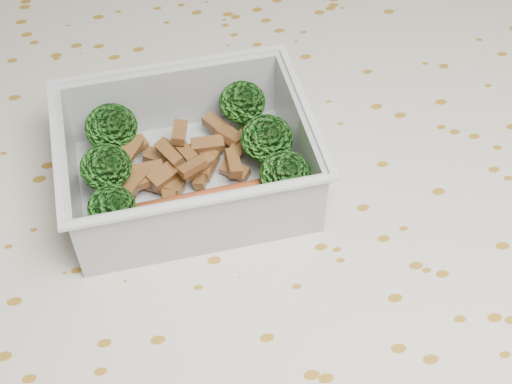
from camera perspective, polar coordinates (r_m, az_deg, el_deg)
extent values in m
cube|color=brown|center=(0.52, -0.50, -3.92)|extent=(1.40, 0.90, 0.04)
cube|color=beige|center=(0.50, -0.52, -2.38)|extent=(1.46, 0.96, 0.01)
cube|color=silver|center=(0.52, -5.27, 0.68)|extent=(0.17, 0.13, 0.00)
cube|color=silver|center=(0.54, -6.63, 7.45)|extent=(0.16, 0.01, 0.05)
cube|color=silver|center=(0.46, -4.19, -2.60)|extent=(0.16, 0.01, 0.05)
cube|color=silver|center=(0.51, 3.40, 4.39)|extent=(0.01, 0.12, 0.05)
cube|color=silver|center=(0.50, -14.57, 1.18)|extent=(0.01, 0.12, 0.05)
cube|color=silver|center=(0.52, -6.98, 10.03)|extent=(0.17, 0.01, 0.00)
cube|color=silver|center=(0.43, -4.30, -0.78)|extent=(0.17, 0.01, 0.00)
cube|color=silver|center=(0.49, 4.04, 6.79)|extent=(0.01, 0.13, 0.00)
cube|color=silver|center=(0.48, -15.74, 3.31)|extent=(0.01, 0.13, 0.00)
cylinder|color=#608C3F|center=(0.54, -11.14, 3.48)|extent=(0.01, 0.01, 0.02)
ellipsoid|color=#3A8928|center=(0.52, -11.50, 5.10)|extent=(0.04, 0.04, 0.03)
cylinder|color=#608C3F|center=(0.54, -1.06, 5.55)|extent=(0.01, 0.01, 0.02)
ellipsoid|color=#3A8928|center=(0.53, -1.10, 7.20)|extent=(0.03, 0.03, 0.03)
cylinder|color=#608C3F|center=(0.51, -11.54, 0.35)|extent=(0.01, 0.01, 0.02)
ellipsoid|color=#3A8928|center=(0.49, -11.92, 1.95)|extent=(0.04, 0.04, 0.03)
cylinder|color=#608C3F|center=(0.52, 0.85, 2.64)|extent=(0.01, 0.01, 0.02)
ellipsoid|color=#3A8928|center=(0.50, 0.87, 4.29)|extent=(0.04, 0.04, 0.03)
cylinder|color=#608C3F|center=(0.49, -11.08, -2.78)|extent=(0.01, 0.01, 0.02)
ellipsoid|color=#3A8928|center=(0.47, -11.47, -1.21)|extent=(0.03, 0.03, 0.03)
cylinder|color=#608C3F|center=(0.50, 2.27, -0.23)|extent=(0.01, 0.01, 0.02)
ellipsoid|color=#3A8928|center=(0.48, 2.35, 1.40)|extent=(0.04, 0.04, 0.03)
cube|color=brown|center=(0.51, -8.73, 1.65)|extent=(0.02, 0.01, 0.01)
cube|color=brown|center=(0.51, -6.98, 0.30)|extent=(0.01, 0.03, 0.01)
cube|color=brown|center=(0.49, -5.11, 2.01)|extent=(0.02, 0.02, 0.01)
cube|color=brown|center=(0.51, -1.70, 1.74)|extent=(0.02, 0.02, 0.01)
cube|color=brown|center=(0.51, -10.14, 3.27)|extent=(0.02, 0.03, 0.01)
cube|color=brown|center=(0.52, -5.57, 3.14)|extent=(0.02, 0.02, 0.01)
cube|color=brown|center=(0.51, -4.71, 2.00)|extent=(0.03, 0.02, 0.01)
cube|color=brown|center=(0.53, -4.93, 3.35)|extent=(0.02, 0.02, 0.01)
cube|color=brown|center=(0.53, -2.87, 5.09)|extent=(0.03, 0.03, 0.01)
cube|color=brown|center=(0.53, -7.69, 2.66)|extent=(0.02, 0.02, 0.01)
cube|color=brown|center=(0.50, -10.01, 0.35)|extent=(0.03, 0.03, 0.01)
cube|color=brown|center=(0.53, -3.42, 3.31)|extent=(0.02, 0.02, 0.01)
cube|color=brown|center=(0.52, -3.89, 2.17)|extent=(0.02, 0.03, 0.01)
cube|color=brown|center=(0.51, -7.36, 0.54)|extent=(0.03, 0.02, 0.01)
cube|color=brown|center=(0.51, -6.96, 3.11)|extent=(0.02, 0.03, 0.01)
cube|color=brown|center=(0.51, -6.64, 1.14)|extent=(0.02, 0.02, 0.01)
cube|color=brown|center=(0.52, -2.20, 4.43)|extent=(0.02, 0.02, 0.01)
cube|color=brown|center=(0.52, -3.91, 3.82)|extent=(0.02, 0.01, 0.01)
cube|color=brown|center=(0.50, -9.28, 0.86)|extent=(0.02, 0.02, 0.01)
cube|color=brown|center=(0.50, -7.16, 1.48)|extent=(0.03, 0.03, 0.01)
cube|color=brown|center=(0.51, -9.88, 0.91)|extent=(0.02, 0.03, 0.01)
cube|color=brown|center=(0.51, -4.28, 1.69)|extent=(0.02, 0.03, 0.01)
cube|color=brown|center=(0.53, -6.81, 3.41)|extent=(0.02, 0.02, 0.01)
cube|color=brown|center=(0.52, -6.15, 4.77)|extent=(0.01, 0.02, 0.01)
cube|color=brown|center=(0.52, -1.27, 3.83)|extent=(0.02, 0.03, 0.01)
cube|color=brown|center=(0.53, -9.95, 3.55)|extent=(0.03, 0.02, 0.01)
cube|color=brown|center=(0.51, -1.82, 2.33)|extent=(0.01, 0.02, 0.01)
cylinder|color=#BA4C25|center=(0.48, -4.18, -1.29)|extent=(0.13, 0.03, 0.02)
sphere|color=#BA4C25|center=(0.49, 3.06, 0.19)|extent=(0.02, 0.02, 0.02)
sphere|color=#BA4C25|center=(0.48, -11.61, -2.79)|extent=(0.02, 0.02, 0.02)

